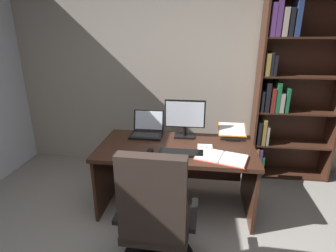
# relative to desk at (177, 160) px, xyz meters

# --- Properties ---
(wall_back) EXTENTS (5.28, 0.12, 2.77)m
(wall_back) POSITION_rel_desk_xyz_m (0.05, 1.03, 0.87)
(wall_back) COLOR #A89E8E
(wall_back) RESTS_ON ground
(desk) EXTENTS (1.59, 0.81, 0.71)m
(desk) POSITION_rel_desk_xyz_m (0.00, 0.00, 0.00)
(desk) COLOR #381E14
(desk) RESTS_ON ground
(bookshelf) EXTENTS (0.97, 0.32, 2.20)m
(bookshelf) POSITION_rel_desk_xyz_m (1.27, 0.80, 0.63)
(bookshelf) COLOR #381E14
(bookshelf) RESTS_ON ground
(office_chair) EXTENTS (0.62, 0.60, 1.08)m
(office_chair) POSITION_rel_desk_xyz_m (-0.07, -0.96, -0.07)
(office_chair) COLOR black
(office_chair) RESTS_ON ground
(monitor) EXTENTS (0.44, 0.16, 0.42)m
(monitor) POSITION_rel_desk_xyz_m (0.06, 0.20, 0.40)
(monitor) COLOR black
(monitor) RESTS_ON desk
(laptop) EXTENTS (0.35, 0.33, 0.25)m
(laptop) POSITION_rel_desk_xyz_m (-0.36, 0.21, 0.24)
(laptop) COLOR black
(laptop) RESTS_ON desk
(keyboard) EXTENTS (0.42, 0.15, 0.02)m
(keyboard) POSITION_rel_desk_xyz_m (0.06, -0.25, 0.20)
(keyboard) COLOR black
(keyboard) RESTS_ON desk
(computer_mouse) EXTENTS (0.06, 0.10, 0.04)m
(computer_mouse) POSITION_rel_desk_xyz_m (-0.24, -0.25, 0.21)
(computer_mouse) COLOR black
(computer_mouse) RESTS_ON desk
(reading_stand_with_book) EXTENTS (0.30, 0.28, 0.13)m
(reading_stand_with_book) POSITION_rel_desk_xyz_m (0.59, 0.27, 0.25)
(reading_stand_with_book) COLOR black
(reading_stand_with_book) RESTS_ON desk
(open_binder) EXTENTS (0.52, 0.39, 0.02)m
(open_binder) POSITION_rel_desk_xyz_m (0.44, -0.30, 0.20)
(open_binder) COLOR #DB422D
(open_binder) RESTS_ON desk
(notepad) EXTENTS (0.15, 0.21, 0.01)m
(notepad) POSITION_rel_desk_xyz_m (0.29, -0.11, 0.19)
(notepad) COLOR white
(notepad) RESTS_ON desk
(pen) EXTENTS (0.14, 0.05, 0.01)m
(pen) POSITION_rel_desk_xyz_m (0.31, -0.11, 0.20)
(pen) COLOR maroon
(pen) RESTS_ON notepad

